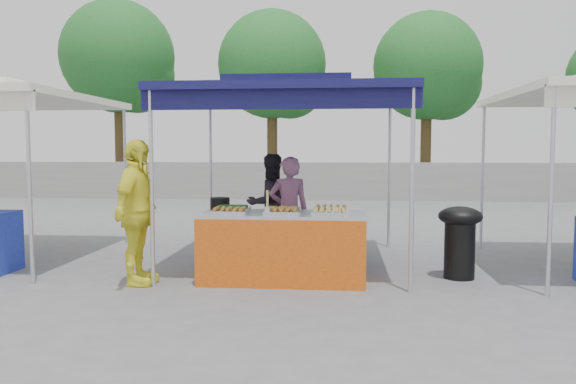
# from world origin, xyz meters

# --- Properties ---
(ground_plane) EXTENTS (80.00, 80.00, 0.00)m
(ground_plane) POSITION_xyz_m (0.00, 0.00, 0.00)
(ground_plane) COLOR slate
(back_wall) EXTENTS (40.00, 0.25, 1.20)m
(back_wall) POSITION_xyz_m (0.00, 11.00, 0.60)
(back_wall) COLOR gray
(back_wall) RESTS_ON ground_plane
(main_canopy) EXTENTS (3.20, 3.20, 2.57)m
(main_canopy) POSITION_xyz_m (0.00, 0.97, 2.37)
(main_canopy) COLOR silver
(main_canopy) RESTS_ON ground_plane
(tree_0) EXTENTS (4.11, 4.11, 7.07)m
(tree_0) POSITION_xyz_m (-7.33, 13.40, 4.84)
(tree_0) COLOR #46361B
(tree_0) RESTS_ON ground_plane
(tree_1) EXTENTS (3.75, 3.73, 6.41)m
(tree_1) POSITION_xyz_m (-1.55, 12.74, 4.39)
(tree_1) COLOR #46361B
(tree_1) RESTS_ON ground_plane
(tree_2) EXTENTS (3.66, 3.63, 6.23)m
(tree_2) POSITION_xyz_m (3.73, 12.74, 4.26)
(tree_2) COLOR #46361B
(tree_2) RESTS_ON ground_plane
(vendor_table) EXTENTS (2.00, 0.80, 0.85)m
(vendor_table) POSITION_xyz_m (0.00, -0.10, 0.43)
(vendor_table) COLOR #D25413
(vendor_table) RESTS_ON ground_plane
(food_tray_fl) EXTENTS (0.42, 0.30, 0.07)m
(food_tray_fl) POSITION_xyz_m (-0.61, -0.34, 0.88)
(food_tray_fl) COLOR silver
(food_tray_fl) RESTS_ON vendor_table
(food_tray_fm) EXTENTS (0.42, 0.30, 0.07)m
(food_tray_fm) POSITION_xyz_m (0.02, -0.34, 0.88)
(food_tray_fm) COLOR silver
(food_tray_fm) RESTS_ON vendor_table
(food_tray_fr) EXTENTS (0.42, 0.30, 0.07)m
(food_tray_fr) POSITION_xyz_m (0.57, -0.34, 0.88)
(food_tray_fr) COLOR silver
(food_tray_fr) RESTS_ON vendor_table
(food_tray_bl) EXTENTS (0.42, 0.30, 0.07)m
(food_tray_bl) POSITION_xyz_m (-0.64, -0.01, 0.88)
(food_tray_bl) COLOR silver
(food_tray_bl) RESTS_ON vendor_table
(food_tray_bm) EXTENTS (0.42, 0.30, 0.07)m
(food_tray_bm) POSITION_xyz_m (-0.00, -0.03, 0.88)
(food_tray_bm) COLOR silver
(food_tray_bm) RESTS_ON vendor_table
(food_tray_br) EXTENTS (0.42, 0.30, 0.07)m
(food_tray_br) POSITION_xyz_m (0.59, -0.05, 0.88)
(food_tray_br) COLOR silver
(food_tray_br) RESTS_ON vendor_table
(cooking_pot) EXTENTS (0.25, 0.25, 0.15)m
(cooking_pot) POSITION_xyz_m (-0.86, 0.27, 0.92)
(cooking_pot) COLOR black
(cooking_pot) RESTS_ON vendor_table
(skewer_cup) EXTENTS (0.09, 0.09, 0.11)m
(skewer_cup) POSITION_xyz_m (-0.15, -0.42, 0.90)
(skewer_cup) COLOR silver
(skewer_cup) RESTS_ON vendor_table
(wok_burner) EXTENTS (0.54, 0.54, 0.92)m
(wok_burner) POSITION_xyz_m (2.20, 0.27, 0.54)
(wok_burner) COLOR black
(wok_burner) RESTS_ON ground_plane
(crate_left) EXTENTS (0.51, 0.36, 0.31)m
(crate_left) POSITION_xyz_m (-0.44, 0.47, 0.15)
(crate_left) COLOR #1526B0
(crate_left) RESTS_ON ground_plane
(crate_right) EXTENTS (0.55, 0.38, 0.33)m
(crate_right) POSITION_xyz_m (0.42, 0.64, 0.16)
(crate_right) COLOR #1526B0
(crate_right) RESTS_ON ground_plane
(crate_stacked) EXTENTS (0.53, 0.37, 0.32)m
(crate_stacked) POSITION_xyz_m (0.42, 0.64, 0.49)
(crate_stacked) COLOR #1526B0
(crate_stacked) RESTS_ON crate_right
(vendor_woman) EXTENTS (0.63, 0.49, 1.52)m
(vendor_woman) POSITION_xyz_m (-0.01, 0.89, 0.76)
(vendor_woman) COLOR #955F82
(vendor_woman) RESTS_ON ground_plane
(helper_man) EXTENTS (0.94, 0.87, 1.55)m
(helper_man) POSITION_xyz_m (-0.38, 1.71, 0.77)
(helper_man) COLOR black
(helper_man) RESTS_ON ground_plane
(customer_person) EXTENTS (0.47, 1.04, 1.75)m
(customer_person) POSITION_xyz_m (-1.71, -0.42, 0.87)
(customer_person) COLOR yellow
(customer_person) RESTS_ON ground_plane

